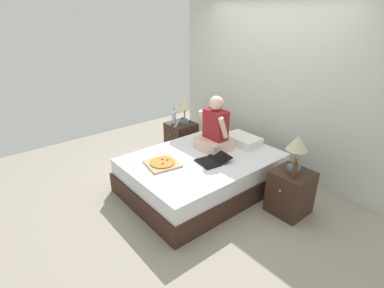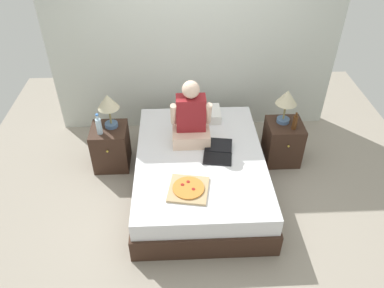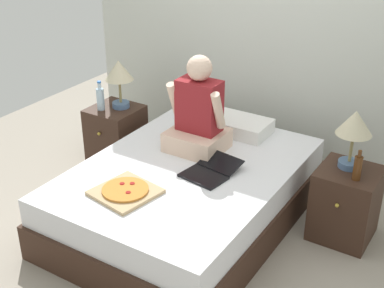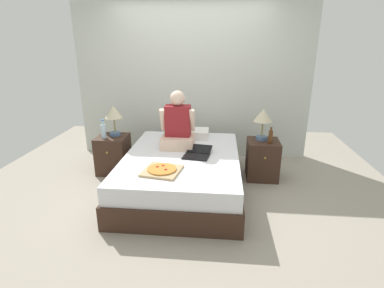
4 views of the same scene
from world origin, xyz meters
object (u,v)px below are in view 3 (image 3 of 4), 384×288
Objects in this scene: lamp_on_left_nightstand at (119,74)px; lamp_on_right_nightstand at (354,127)px; nightstand_left at (116,135)px; beer_bottle at (358,168)px; laptop at (209,172)px; bed at (187,195)px; person_seated at (198,116)px; water_bottle at (100,98)px; nightstand_right at (345,203)px; pizza_box at (125,191)px.

lamp_on_left_nightstand is 2.14m from lamp_on_right_nightstand.
nightstand_left is 2.32m from beer_bottle.
lamp_on_right_nightstand reaches higher than laptop.
nightstand_left is (-1.11, 0.48, 0.04)m from bed.
person_seated is (1.02, -0.17, 0.50)m from nightstand_left.
lamp_on_right_nightstand reaches higher than nightstand_left.
nightstand_left is 1.23× the size of laptop.
lamp_on_right_nightstand is (1.08, 0.53, 0.65)m from bed.
bed is at bearing -162.02° from beer_bottle.
lamp_on_left_nightstand is 1.43m from laptop.
laptop is at bearing -20.60° from nightstand_left.
lamp_on_left_nightstand is at bearing 153.50° from bed.
nightstand_left is at bearing -178.69° from lamp_on_right_nightstand.
laptop is at bearing -16.15° from water_bottle.
person_seated reaches higher than nightstand_right.
nightstand_left is 1.15m from person_seated.
nightstand_right is at bearing 8.13° from person_seated.
laptop is at bearing 56.73° from pizza_box.
person_seated is at bearing -171.87° from nightstand_right.
pizza_box is at bearing -140.59° from nightstand_right.
laptop is 0.99× the size of pizza_box.
beer_bottle is 0.50× the size of laptop.
lamp_on_right_nightstand is at bearing 41.42° from pizza_box.
lamp_on_left_nightstand and lamp_on_right_nightstand have the same top height.
lamp_on_left_nightstand is 1.01m from person_seated.
lamp_on_right_nightstand reaches higher than nightstand_right.
person_seated is (-1.17, -0.22, -0.11)m from lamp_on_right_nightstand.
pizza_box is at bearing -50.00° from lamp_on_left_nightstand.
lamp_on_left_nightstand is at bearing 167.23° from person_seated.
lamp_on_left_nightstand is at bearing 130.00° from pizza_box.
laptop is (0.20, -0.01, 0.27)m from bed.
lamp_on_right_nightstand is (2.14, 0.00, 0.00)m from lamp_on_left_nightstand.
person_seated is at bearing 132.46° from laptop.
beer_bottle is 1.06m from laptop.
person_seated is at bearing -12.77° from lamp_on_left_nightstand.
lamp_on_right_nightstand is at bearing 31.79° from laptop.
person_seated reaches higher than lamp_on_right_nightstand.
water_bottle is at bearing 161.72° from bed.
water_bottle is 0.60× the size of pizza_box.
pizza_box is (-1.33, -0.94, -0.14)m from beer_bottle.
nightstand_left is 1.42m from laptop.
lamp_on_right_nightstand is 0.58× the size of person_seated.
nightstand_left is at bearing 180.00° from nightstand_right.
person_seated is (-0.09, 0.31, 0.54)m from bed.
water_bottle is 2.36m from beer_bottle.
nightstand_right is 0.72× the size of person_seated.
beer_bottle is at bearing -56.31° from lamp_on_right_nightstand.
nightstand_right is at bearing 125.01° from beer_bottle.
lamp_on_left_nightstand is 2.26m from beer_bottle.
lamp_on_right_nightstand is 0.29m from beer_bottle.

